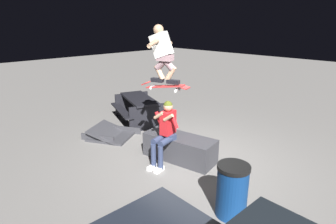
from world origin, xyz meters
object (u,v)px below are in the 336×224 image
(skater_airborne, at_px, (162,51))
(picnic_table_back, at_px, (139,106))
(ledge_box_main, at_px, (180,148))
(trash_bin, at_px, (232,190))
(skateboard, at_px, (165,86))
(kicker_ramp, at_px, (112,135))
(person_sitting_on_ledge, at_px, (165,130))

(skater_airborne, xyz_separation_m, picnic_table_back, (2.38, -1.26, -1.87))
(ledge_box_main, relative_size, trash_bin, 1.84)
(skateboard, bearing_deg, kicker_ramp, 1.76)
(ledge_box_main, xyz_separation_m, picnic_table_back, (2.56, -0.94, 0.23))
(skateboard, bearing_deg, ledge_box_main, -112.88)
(ledge_box_main, height_order, person_sitting_on_ledge, person_sitting_on_ledge)
(skateboard, xyz_separation_m, picnic_table_back, (2.43, -1.25, -1.18))
(ledge_box_main, bearing_deg, skateboard, 67.12)
(kicker_ramp, height_order, picnic_table_back, picnic_table_back)
(person_sitting_on_ledge, xyz_separation_m, trash_bin, (-1.93, 0.42, -0.34))
(kicker_ramp, bearing_deg, person_sitting_on_ledge, 179.70)
(skater_airborne, xyz_separation_m, kicker_ramp, (1.94, 0.04, -2.31))
(picnic_table_back, bearing_deg, trash_bin, 158.58)
(person_sitting_on_ledge, xyz_separation_m, kicker_ramp, (2.06, -0.01, -0.72))
(person_sitting_on_ledge, height_order, skater_airborne, skater_airborne)
(ledge_box_main, height_order, picnic_table_back, picnic_table_back)
(kicker_ramp, bearing_deg, skater_airborne, -178.70)
(skater_airborne, relative_size, picnic_table_back, 0.54)
(ledge_box_main, height_order, kicker_ramp, ledge_box_main)
(person_sitting_on_ledge, height_order, kicker_ramp, person_sitting_on_ledge)
(skater_airborne, distance_m, picnic_table_back, 3.28)
(ledge_box_main, height_order, trash_bin, trash_bin)
(skateboard, relative_size, kicker_ramp, 0.75)
(skater_airborne, bearing_deg, ledge_box_main, -119.42)
(person_sitting_on_ledge, relative_size, skater_airborne, 1.23)
(picnic_table_back, distance_m, trash_bin, 4.75)
(picnic_table_back, relative_size, trash_bin, 2.37)
(skateboard, xyz_separation_m, trash_bin, (-1.99, 0.49, -1.24))
(skater_airborne, xyz_separation_m, trash_bin, (-2.05, 0.47, -1.93))
(skateboard, height_order, picnic_table_back, skateboard)
(person_sitting_on_ledge, bearing_deg, kicker_ramp, -0.30)
(skater_airborne, bearing_deg, skateboard, -162.21)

